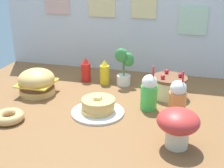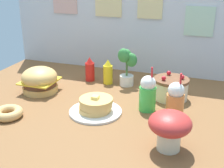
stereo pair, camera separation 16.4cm
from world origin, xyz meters
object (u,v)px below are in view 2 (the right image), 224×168
layer_cake (171,88)px  orange_float_cup (175,101)px  donut_pink_glaze (8,113)px  potted_plant (127,65)px  pancake_stack (96,107)px  ketchup_bottle (90,70)px  burger (40,80)px  mushroom_stool (170,127)px  mustard_bottle (108,72)px  cream_soda_cup (148,93)px

layer_cake → orange_float_cup: (0.08, -0.32, 0.04)m
donut_pink_glaze → potted_plant: bearing=54.7°
pancake_stack → ketchup_bottle: size_ratio=1.70×
burger → donut_pink_glaze: 0.47m
orange_float_cup → mushroom_stool: 0.38m
pancake_stack → mushroom_stool: bearing=-26.9°
mustard_bottle → cream_soda_cup: (0.44, -0.40, 0.03)m
potted_plant → pancake_stack: bearing=-95.3°
pancake_stack → donut_pink_glaze: bearing=-154.4°
mustard_bottle → potted_plant: potted_plant is taller
donut_pink_glaze → potted_plant: 1.04m
layer_cake → mushroom_stool: (0.10, -0.71, 0.06)m
ketchup_bottle → potted_plant: (0.34, -0.00, 0.08)m
ketchup_bottle → orange_float_cup: 0.95m
layer_cake → mustard_bottle: 0.58m
pancake_stack → mustard_bottle: size_ratio=1.70×
pancake_stack → mustard_bottle: (-0.11, 0.56, 0.05)m
layer_cake → mustard_bottle: size_ratio=1.25×
burger → ketchup_bottle: bearing=52.6°
orange_float_cup → donut_pink_glaze: bearing=-161.5°
pancake_stack → mushroom_stool: 0.63m
cream_soda_cup → potted_plant: (-0.28, 0.42, 0.05)m
orange_float_cup → potted_plant: potted_plant is taller
ketchup_bottle → mustard_bottle: same height
ketchup_bottle → mustard_bottle: 0.18m
mustard_bottle → donut_pink_glaze: size_ratio=1.08×
donut_pink_glaze → potted_plant: potted_plant is taller
cream_soda_cup → mushroom_stool: bearing=-63.2°
pancake_stack → potted_plant: bearing=84.7°
donut_pink_glaze → ketchup_bottle: bearing=73.5°
burger → orange_float_cup: orange_float_cup is taller
burger → potted_plant: (0.63, 0.37, 0.08)m
ketchup_bottle → orange_float_cup: bearing=-30.4°
mustard_bottle → orange_float_cup: orange_float_cup is taller
layer_cake → orange_float_cup: bearing=-76.7°
layer_cake → donut_pink_glaze: size_ratio=1.34×
mustard_bottle → potted_plant: size_ratio=0.66×
burger → layer_cake: bearing=11.8°
mushroom_stool → donut_pink_glaze: bearing=178.8°
orange_float_cup → potted_plant: size_ratio=0.98×
burger → donut_pink_glaze: (0.04, -0.47, -0.07)m
cream_soda_cup → mushroom_stool: 0.50m
mustard_bottle → pancake_stack: bearing=-78.8°
burger → potted_plant: potted_plant is taller
ketchup_bottle → layer_cake: bearing=-11.9°
mustard_bottle → cream_soda_cup: cream_soda_cup is taller
burger → pancake_stack: size_ratio=0.78×
pancake_stack → mustard_bottle: 0.58m
potted_plant → mushroom_stool: size_ratio=1.39×
layer_cake → mustard_bottle: mustard_bottle is taller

